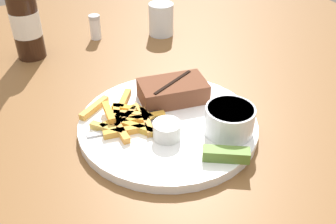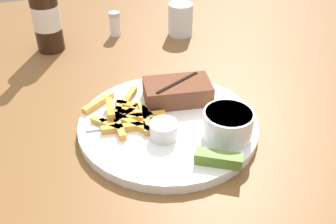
% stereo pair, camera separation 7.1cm
% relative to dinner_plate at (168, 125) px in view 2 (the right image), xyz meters
% --- Properties ---
extents(dining_table, '(1.58, 1.63, 0.78)m').
position_rel_dinner_plate_xyz_m(dining_table, '(0.00, 0.00, -0.07)').
color(dining_table, brown).
rests_on(dining_table, ground_plane).
extents(dinner_plate, '(0.33, 0.33, 0.02)m').
position_rel_dinner_plate_xyz_m(dinner_plate, '(0.00, 0.00, 0.00)').
color(dinner_plate, white).
rests_on(dinner_plate, dining_table).
extents(steak_portion, '(0.14, 0.10, 0.04)m').
position_rel_dinner_plate_xyz_m(steak_portion, '(0.04, 0.06, 0.03)').
color(steak_portion, brown).
rests_on(steak_portion, dinner_plate).
extents(fries_pile, '(0.14, 0.15, 0.02)m').
position_rel_dinner_plate_xyz_m(fries_pile, '(-0.07, 0.04, 0.02)').
color(fries_pile, gold).
rests_on(fries_pile, dinner_plate).
extents(coleslaw_cup, '(0.09, 0.09, 0.05)m').
position_rel_dinner_plate_xyz_m(coleslaw_cup, '(0.08, -0.08, 0.04)').
color(coleslaw_cup, white).
rests_on(coleslaw_cup, dinner_plate).
extents(dipping_sauce_cup, '(0.05, 0.05, 0.03)m').
position_rel_dinner_plate_xyz_m(dipping_sauce_cup, '(-0.02, -0.04, 0.03)').
color(dipping_sauce_cup, silver).
rests_on(dipping_sauce_cup, dinner_plate).
extents(pickle_spear, '(0.08, 0.06, 0.02)m').
position_rel_dinner_plate_xyz_m(pickle_spear, '(0.04, -0.13, 0.02)').
color(pickle_spear, '#567A2D').
rests_on(pickle_spear, dinner_plate).
extents(fork_utensil, '(0.13, 0.03, 0.00)m').
position_rel_dinner_plate_xyz_m(fork_utensil, '(-0.09, 0.01, 0.01)').
color(fork_utensil, '#B7B7BC').
rests_on(fork_utensil, dinner_plate).
extents(knife_utensil, '(0.09, 0.16, 0.01)m').
position_rel_dinner_plate_xyz_m(knife_utensil, '(-0.01, 0.05, 0.01)').
color(knife_utensil, '#B7B7BC').
rests_on(knife_utensil, dinner_plate).
extents(beer_bottle, '(0.07, 0.07, 0.25)m').
position_rel_dinner_plate_xyz_m(beer_bottle, '(-0.16, 0.41, 0.08)').
color(beer_bottle, black).
rests_on(beer_bottle, dining_table).
extents(drinking_glass, '(0.07, 0.07, 0.09)m').
position_rel_dinner_plate_xyz_m(drinking_glass, '(0.18, 0.39, 0.03)').
color(drinking_glass, silver).
rests_on(drinking_glass, dining_table).
extents(salt_shaker, '(0.03, 0.03, 0.07)m').
position_rel_dinner_plate_xyz_m(salt_shaker, '(0.01, 0.44, 0.02)').
color(salt_shaker, white).
rests_on(salt_shaker, dining_table).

